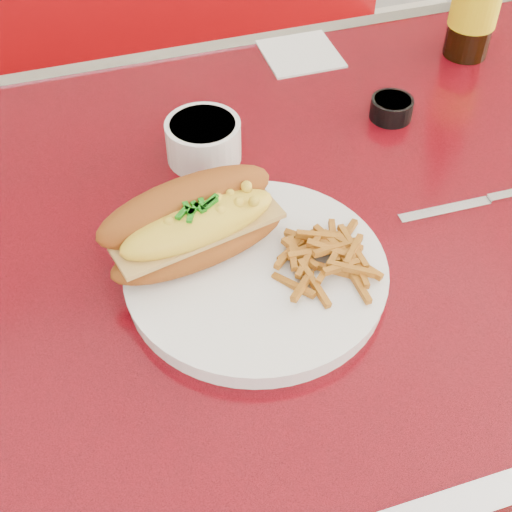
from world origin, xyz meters
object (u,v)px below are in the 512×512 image
object	(u,v)px
fork	(292,226)
knife	(482,201)
booth_bench_far	(169,142)
mac_hoagie	(194,224)
dinner_plate	(256,274)
sauce_cup_right	(392,108)
gravy_ramekin	(203,140)
diner_table	(279,296)

from	to	relation	value
fork	knife	bearing A→B (deg)	-102.21
booth_bench_far	knife	xyz separation A→B (m)	(0.24, -0.87, 0.49)
mac_hoagie	fork	world-z (taller)	mac_hoagie
dinner_plate	mac_hoagie	world-z (taller)	mac_hoagie
fork	sauce_cup_right	distance (m)	0.29
gravy_ramekin	diner_table	bearing A→B (deg)	-64.27
knife	booth_bench_far	bearing A→B (deg)	106.83
sauce_cup_right	booth_bench_far	bearing A→B (deg)	107.42
diner_table	dinner_plate	world-z (taller)	dinner_plate
sauce_cup_right	mac_hoagie	bearing A→B (deg)	-150.38
mac_hoagie	knife	bearing A→B (deg)	-14.21
mac_hoagie	sauce_cup_right	bearing A→B (deg)	17.20
diner_table	mac_hoagie	size ratio (longest dim) A/B	5.42
dinner_plate	mac_hoagie	distance (m)	0.09
diner_table	sauce_cup_right	world-z (taller)	sauce_cup_right
sauce_cup_right	dinner_plate	bearing A→B (deg)	-139.37
dinner_plate	fork	distance (m)	0.08
booth_bench_far	mac_hoagie	size ratio (longest dim) A/B	5.28
sauce_cup_right	knife	bearing A→B (deg)	-80.96
gravy_ramekin	sauce_cup_right	bearing A→B (deg)	1.44
mac_hoagie	gravy_ramekin	bearing A→B (deg)	60.13
gravy_ramekin	sauce_cup_right	size ratio (longest dim) A/B	1.60
booth_bench_far	knife	world-z (taller)	booth_bench_far
gravy_ramekin	dinner_plate	bearing A→B (deg)	-90.50
diner_table	gravy_ramekin	bearing A→B (deg)	115.73
mac_hoagie	sauce_cup_right	size ratio (longest dim) A/B	2.90
booth_bench_far	fork	size ratio (longest dim) A/B	8.40
diner_table	fork	distance (m)	0.19
diner_table	fork	world-z (taller)	fork
mac_hoagie	gravy_ramekin	size ratio (longest dim) A/B	1.81
dinner_plate	gravy_ramekin	xyz separation A→B (m)	(0.00, 0.23, 0.02)
fork	booth_bench_far	bearing A→B (deg)	-9.50
diner_table	mac_hoagie	xyz separation A→B (m)	(-0.12, -0.05, 0.22)
gravy_ramekin	knife	size ratio (longest dim) A/B	0.66
dinner_plate	knife	xyz separation A→B (m)	(0.31, 0.04, -0.01)
booth_bench_far	gravy_ramekin	bearing A→B (deg)	-95.35
booth_bench_far	dinner_plate	bearing A→B (deg)	-94.13
diner_table	gravy_ramekin	distance (m)	0.24
diner_table	sauce_cup_right	size ratio (longest dim) A/B	15.69
dinner_plate	knife	world-z (taller)	dinner_plate
booth_bench_far	mac_hoagie	xyz separation A→B (m)	(-0.12, -0.86, 0.54)
diner_table	booth_bench_far	world-z (taller)	booth_bench_far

